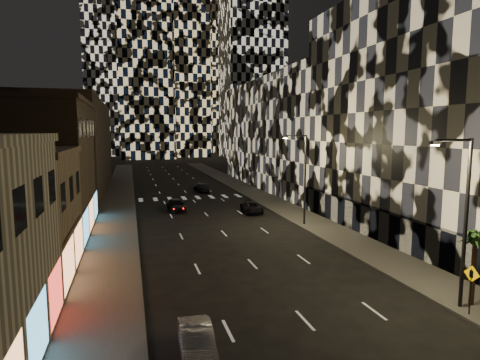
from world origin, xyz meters
TOP-DOWN VIEW (x-y plane):
  - sidewalk_left at (-10.00, 50.00)m, footprint 4.00×120.00m
  - sidewalk_right at (10.00, 50.00)m, footprint 4.00×120.00m
  - curb_left at (-7.90, 50.00)m, footprint 0.20×120.00m
  - curb_right at (7.90, 50.00)m, footprint 0.20×120.00m
  - retail_brown at (-17.00, 33.50)m, footprint 10.00×15.00m
  - retail_filler_left at (-17.00, 60.00)m, footprint 10.00×40.00m
  - midrise_right at (20.00, 24.50)m, footprint 16.00×25.00m
  - midrise_base at (12.30, 24.50)m, footprint 0.60×25.00m
  - midrise_filler_right at (20.00, 57.00)m, footprint 16.00×40.00m
  - tower_right_mid at (35.00, 135.00)m, footprint 20.00×20.00m
  - tower_left_back at (-12.00, 165.00)m, footprint 24.00×24.00m
  - tower_center_low at (-2.00, 140.00)m, footprint 18.00×18.00m
  - streetlight_near at (8.35, 10.00)m, footprint 2.55×0.25m
  - streetlight_far at (8.35, 30.00)m, footprint 2.55×0.25m
  - car_silver_parked at (-5.80, 9.16)m, footprint 1.56×4.01m
  - car_dark_midlane at (-3.09, 40.89)m, footprint 2.30×4.52m
  - car_dark_oncoming at (2.56, 55.36)m, footprint 2.10×4.70m
  - car_dark_rightlane at (5.32, 37.40)m, footprint 2.29×4.55m
  - ped_sign at (8.30, 9.10)m, footprint 0.17×0.85m
  - palm_tree at (9.36, 10.03)m, footprint 2.05×2.09m

SIDE VIEW (x-z plane):
  - sidewalk_left at x=-10.00m, z-range 0.00..0.15m
  - sidewalk_right at x=10.00m, z-range 0.00..0.15m
  - curb_left at x=-7.90m, z-range 0.00..0.15m
  - curb_right at x=7.90m, z-range 0.00..0.15m
  - car_dark_rightlane at x=5.32m, z-range 0.00..1.24m
  - car_silver_parked at x=-5.80m, z-range 0.00..1.30m
  - car_dark_oncoming at x=2.56m, z-range 0.00..1.34m
  - car_dark_midlane at x=-3.09m, z-range 0.00..1.47m
  - midrise_base at x=12.30m, z-range 0.00..3.00m
  - ped_sign at x=8.30m, z-range 0.60..3.18m
  - palm_tree at x=9.36m, z-range 1.48..5.57m
  - streetlight_near at x=8.35m, z-range 0.85..9.85m
  - streetlight_far at x=8.35m, z-range 0.85..9.85m
  - retail_brown at x=-17.00m, z-range 0.00..12.00m
  - retail_filler_left at x=-17.00m, z-range 0.00..14.00m
  - midrise_filler_right at x=20.00m, z-range 0.00..18.00m
  - midrise_right at x=20.00m, z-range 0.00..22.00m
  - tower_center_low at x=-2.00m, z-range 0.00..95.00m
  - tower_right_mid at x=35.00m, z-range 0.00..100.00m
  - tower_left_back at x=-12.00m, z-range 0.00..120.00m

